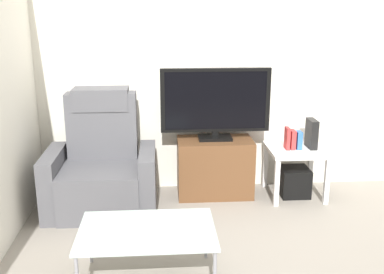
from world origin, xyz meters
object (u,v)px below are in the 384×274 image
at_px(side_table, 296,156).
at_px(book_leftmost, 287,138).
at_px(book_middle, 292,140).
at_px(cell_phone, 150,228).
at_px(subwoofer_box, 294,182).
at_px(coffee_table, 147,232).
at_px(tv_stand, 215,167).
at_px(book_rightmost, 299,140).
at_px(recliner_armchair, 102,169).
at_px(television, 215,102).
at_px(game_console, 312,134).

xyz_separation_m(side_table, book_leftmost, (-0.10, -0.02, 0.18)).
bearing_deg(book_middle, cell_phone, -134.61).
bearing_deg(book_leftmost, side_table, 11.31).
bearing_deg(side_table, subwoofer_box, 63.43).
xyz_separation_m(book_middle, coffee_table, (-1.36, -1.37, -0.21)).
height_order(tv_stand, book_leftmost, book_leftmost).
bearing_deg(book_rightmost, book_leftmost, 180.00).
bearing_deg(recliner_armchair, book_rightmost, -7.46).
height_order(television, game_console, television).
bearing_deg(coffee_table, cell_phone, 29.78).
distance_m(book_rightmost, coffee_table, 1.98).
height_order(coffee_table, cell_phone, cell_phone).
bearing_deg(book_rightmost, television, 171.87).
bearing_deg(subwoofer_box, television, 173.19).
distance_m(tv_stand, game_console, 0.99).
distance_m(tv_stand, cell_phone, 1.58).
height_order(recliner_armchair, book_middle, recliner_armchair).
relative_size(book_middle, coffee_table, 0.21).
bearing_deg(side_table, game_console, 3.95).
height_order(book_middle, book_rightmost, book_middle).
relative_size(television, book_leftmost, 4.92).
relative_size(book_leftmost, game_console, 0.76).
height_order(television, side_table, television).
xyz_separation_m(subwoofer_box, cell_phone, (-1.39, -1.38, 0.25)).
bearing_deg(recliner_armchair, side_table, -6.82).
height_order(recliner_armchair, side_table, recliner_armchair).
xyz_separation_m(game_console, cell_phone, (-1.53, -1.39, -0.23)).
relative_size(recliner_armchair, cell_phone, 7.20).
distance_m(tv_stand, coffee_table, 1.59).
bearing_deg(book_rightmost, subwoofer_box, 120.81).
bearing_deg(recliner_armchair, coffee_table, -81.68).
relative_size(book_middle, game_console, 0.67).
xyz_separation_m(subwoofer_box, book_rightmost, (0.01, -0.02, 0.43)).
height_order(television, book_leftmost, television).
xyz_separation_m(tv_stand, subwoofer_box, (0.78, -0.07, -0.14)).
xyz_separation_m(recliner_armchair, book_rightmost, (1.86, 0.12, 0.20)).
bearing_deg(game_console, book_middle, -171.16).
height_order(subwoofer_box, book_rightmost, book_rightmost).
relative_size(book_leftmost, book_rightmost, 1.24).
distance_m(recliner_armchair, book_rightmost, 1.87).
distance_m(recliner_armchair, book_middle, 1.82).
bearing_deg(coffee_table, game_console, 42.03).
relative_size(side_table, book_leftmost, 2.55).
xyz_separation_m(book_rightmost, cell_phone, (-1.40, -1.36, -0.18)).
relative_size(tv_stand, recliner_armchair, 0.67).
bearing_deg(recliner_armchair, book_middle, -7.33).
relative_size(side_table, game_console, 1.94).
relative_size(subwoofer_box, book_leftmost, 1.32).
distance_m(side_table, book_middle, 0.18).
bearing_deg(book_middle, recliner_armchair, -176.12).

